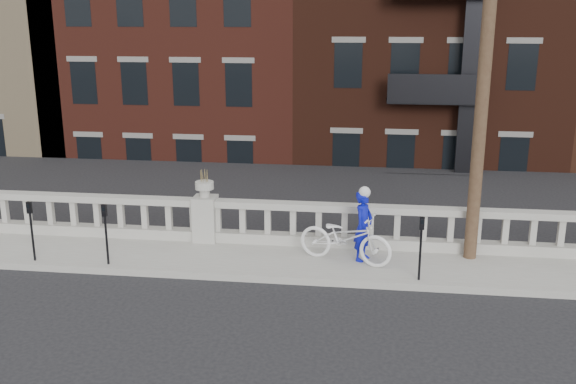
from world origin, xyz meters
The scene contains 11 objects.
ground centered at (0.00, 0.00, 0.00)m, with size 120.00×120.00×0.00m, color black.
sidewalk centered at (0.00, 3.00, 0.07)m, with size 32.00×2.20×0.15m, color gray.
balustrade centered at (0.00, 3.95, 0.64)m, with size 28.00×0.34×1.03m.
planter_pedestal centered at (0.00, 3.95, 0.83)m, with size 0.55×0.55×1.76m.
lower_level centered at (0.56, 23.04, 2.63)m, with size 80.00×44.00×20.80m.
utility_pole centered at (6.20, 3.60, 5.24)m, with size 1.60×0.28×10.00m.
parking_meter_b centered at (-3.46, 2.15, 1.00)m, with size 0.10×0.09×1.36m.
parking_meter_c centered at (-1.75, 2.15, 1.00)m, with size 0.10×0.09×1.36m.
parking_meter_d centered at (4.97, 2.15, 1.00)m, with size 0.10×0.09×1.36m.
bicycle centered at (3.41, 2.97, 0.71)m, with size 0.75×2.14×1.12m, color white.
cyclist centered at (3.80, 3.15, 0.94)m, with size 0.58×0.38×1.58m, color #0B11AD.
Camera 1 is at (3.88, -10.40, 5.44)m, focal length 40.00 mm.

